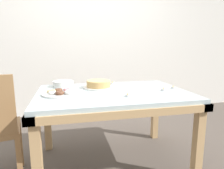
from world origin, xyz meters
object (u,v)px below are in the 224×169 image
plate_stack (63,84)px  tealight_left_edge (128,95)px  tealight_near_cakes (112,83)px  pastry_platter (62,93)px  tealight_near_front (173,87)px  cake_chocolate_round (98,84)px  tealight_centre (163,90)px

plate_stack → tealight_left_edge: plate_stack is taller
plate_stack → tealight_near_cakes: size_ratio=5.25×
pastry_platter → tealight_near_front: (1.08, -0.00, -0.00)m
cake_chocolate_round → tealight_left_edge: bearing=-66.2°
tealight_near_cakes → cake_chocolate_round: bearing=-137.8°
plate_stack → tealight_centre: plate_stack is taller
plate_stack → cake_chocolate_round: bearing=-22.6°
pastry_platter → tealight_near_cakes: pastry_platter is taller
tealight_near_front → tealight_near_cakes: same height
cake_chocolate_round → plate_stack: 0.38m
pastry_platter → plate_stack: plate_stack is taller
tealight_left_edge → tealight_centre: 0.42m
tealight_left_edge → plate_stack: bearing=133.6°
tealight_near_cakes → tealight_centre: same height
pastry_platter → tealight_centre: 0.94m
pastry_platter → tealight_left_edge: 0.58m
cake_chocolate_round → pastry_platter: cake_chocolate_round is taller
tealight_near_front → tealight_centre: (-0.14, -0.07, 0.00)m
plate_stack → tealight_centre: size_ratio=5.25×
cake_chocolate_round → tealight_near_cakes: bearing=42.2°
cake_chocolate_round → pastry_platter: size_ratio=0.89×
pastry_platter → tealight_centre: (0.93, -0.07, -0.00)m
cake_chocolate_round → pastry_platter: 0.41m
tealight_left_edge → cake_chocolate_round: bearing=113.8°
pastry_platter → plate_stack: 0.34m
cake_chocolate_round → tealight_centre: bearing=-24.5°
cake_chocolate_round → tealight_near_front: (0.72, -0.20, -0.03)m
cake_chocolate_round → tealight_centre: size_ratio=7.67×
plate_stack → tealight_near_front: size_ratio=5.25×
plate_stack → tealight_near_front: bearing=-17.7°
tealight_near_front → tealight_left_edge: (-0.54, -0.21, 0.00)m
tealight_near_front → tealight_left_edge: size_ratio=1.00×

